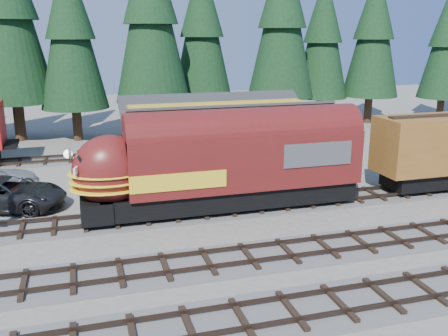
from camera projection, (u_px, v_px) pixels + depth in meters
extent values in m
plane|color=#6B665B|center=(283.00, 235.00, 23.77)|extent=(120.00, 120.00, 0.00)
cube|color=#4C4947|center=(410.00, 192.00, 30.18)|extent=(68.00, 3.20, 0.08)
cube|color=#38281E|center=(418.00, 192.00, 29.46)|extent=(68.00, 0.08, 0.16)
cube|color=#38281E|center=(403.00, 185.00, 30.79)|extent=(68.00, 0.08, 0.16)
cube|color=#4C4947|center=(68.00, 160.00, 37.73)|extent=(32.00, 3.20, 0.08)
cube|color=#38281E|center=(67.00, 159.00, 37.01)|extent=(32.00, 0.08, 0.16)
cube|color=#38281E|center=(68.00, 155.00, 38.34)|extent=(32.00, 0.08, 0.16)
cube|color=gold|center=(222.00, 152.00, 33.06)|extent=(12.00, 6.00, 3.40)
cube|color=gold|center=(222.00, 116.00, 32.43)|extent=(11.88, 3.30, 1.44)
cube|color=white|center=(131.00, 154.00, 30.36)|extent=(0.06, 2.40, 0.60)
cone|color=black|center=(7.00, 9.00, 41.99)|extent=(6.89, 6.89, 15.70)
cone|color=black|center=(70.00, 30.00, 42.46)|extent=(5.83, 5.83, 13.28)
cone|color=black|center=(150.00, 14.00, 43.32)|extent=(6.66, 6.66, 15.18)
cone|color=black|center=(202.00, 29.00, 48.30)|extent=(5.92, 5.92, 13.49)
cone|color=black|center=(282.00, 19.00, 47.57)|extent=(6.47, 6.47, 14.73)
cone|color=black|center=(323.00, 36.00, 51.03)|extent=(5.53, 5.53, 12.60)
cone|color=black|center=(374.00, 32.00, 51.28)|extent=(5.76, 5.76, 13.11)
cone|color=black|center=(448.00, 40.00, 52.11)|extent=(5.25, 5.25, 11.96)
cube|color=black|center=(230.00, 195.00, 26.88)|extent=(13.74, 2.46, 1.06)
cube|color=#5E1715|center=(244.00, 159.00, 26.57)|extent=(12.54, 2.89, 2.89)
ellipsoid|color=#5E1715|center=(110.00, 170.00, 24.69)|extent=(3.67, 2.84, 3.57)
cube|color=#38383A|center=(306.00, 148.00, 27.45)|extent=(3.86, 2.95, 1.25)
sphere|color=white|center=(68.00, 154.00, 23.92)|extent=(0.42, 0.42, 0.42)
imported|color=black|center=(5.00, 194.00, 27.03)|extent=(7.00, 4.77, 1.78)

